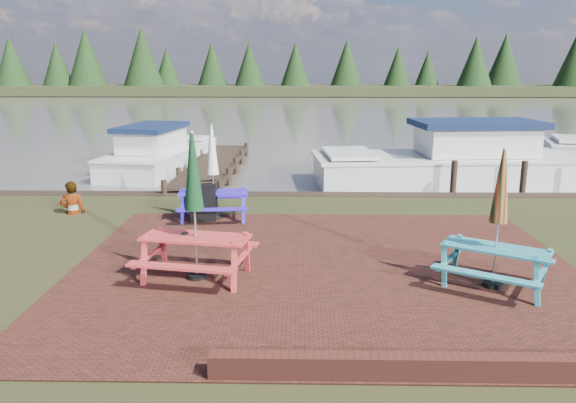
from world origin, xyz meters
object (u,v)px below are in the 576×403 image
(chalkboard, at_px, (204,202))
(picnic_table_teal, at_px, (496,241))
(person, at_px, (70,182))
(picnic_table_blue, at_px, (213,187))
(jetty, at_px, (214,164))
(boat_near, at_px, (450,164))
(boat_jetty, at_px, (160,155))
(picnic_table_red, at_px, (195,230))

(chalkboard, bearing_deg, picnic_table_teal, -51.38)
(person, bearing_deg, picnic_table_blue, 159.07)
(jetty, distance_m, boat_near, 8.11)
(boat_jetty, xyz_separation_m, boat_near, (9.96, -2.33, 0.10))
(picnic_table_teal, relative_size, picnic_table_red, 0.91)
(picnic_table_red, bearing_deg, jetty, 107.28)
(picnic_table_blue, height_order, boat_jetty, picnic_table_blue)
(boat_jetty, relative_size, person, 4.21)
(picnic_table_red, bearing_deg, boat_jetty, 117.05)
(picnic_table_teal, height_order, jetty, picnic_table_teal)
(picnic_table_teal, xyz_separation_m, boat_jetty, (-8.30, 11.57, -0.43))
(picnic_table_red, relative_size, person, 1.55)
(picnic_table_teal, xyz_separation_m, jetty, (-6.22, 11.07, -0.69))
(jetty, bearing_deg, chalkboard, -83.34)
(picnic_table_red, relative_size, chalkboard, 2.63)
(chalkboard, relative_size, boat_near, 0.11)
(boat_near, bearing_deg, jetty, 71.81)
(picnic_table_teal, relative_size, boat_near, 0.27)
(chalkboard, xyz_separation_m, jetty, (-0.84, 7.21, -0.38))
(chalkboard, height_order, boat_near, boat_near)
(picnic_table_blue, xyz_separation_m, jetty, (-1.03, 6.98, -0.67))
(picnic_table_red, xyz_separation_m, chalkboard, (-0.46, 3.57, -0.38))
(boat_near, distance_m, person, 11.43)
(boat_jetty, height_order, person, person)
(jetty, bearing_deg, boat_jetty, 166.24)
(picnic_table_blue, xyz_separation_m, chalkboard, (-0.19, -0.23, -0.29))
(picnic_table_blue, bearing_deg, boat_jetty, 106.75)
(jetty, distance_m, person, 7.02)
(picnic_table_teal, xyz_separation_m, person, (-8.75, 4.55, 0.01))
(person, bearing_deg, chalkboard, 154.85)
(chalkboard, height_order, person, person)
(boat_near, relative_size, person, 5.30)
(picnic_table_teal, xyz_separation_m, chalkboard, (-5.38, 3.86, -0.31))
(picnic_table_blue, distance_m, person, 3.59)
(chalkboard, bearing_deg, jetty, 80.92)
(picnic_table_teal, distance_m, picnic_table_red, 4.93)
(picnic_table_red, xyz_separation_m, person, (-3.84, 4.26, -0.07))
(picnic_table_red, bearing_deg, chalkboard, 107.79)
(boat_near, bearing_deg, boat_jetty, 71.65)
(picnic_table_teal, xyz_separation_m, picnic_table_red, (-4.92, 0.29, 0.08))
(picnic_table_red, relative_size, boat_near, 0.29)
(picnic_table_red, height_order, jetty, picnic_table_red)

